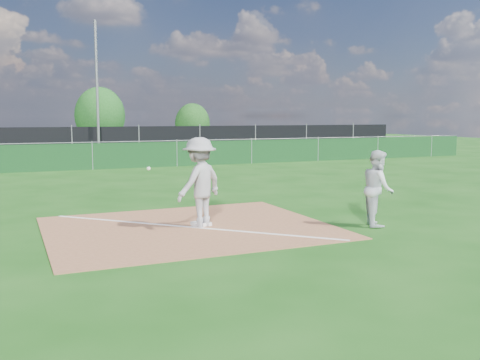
# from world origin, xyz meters

# --- Properties ---
(ground) EXTENTS (90.00, 90.00, 0.00)m
(ground) POSITION_xyz_m (0.00, 10.00, 0.00)
(ground) COLOR #13460F
(ground) RESTS_ON ground
(infield_dirt) EXTENTS (6.00, 5.00, 0.02)m
(infield_dirt) POSITION_xyz_m (0.00, 1.00, 0.01)
(infield_dirt) COLOR brown
(infield_dirt) RESTS_ON ground
(foul_line) EXTENTS (5.01, 5.01, 0.01)m
(foul_line) POSITION_xyz_m (0.00, 1.00, 0.03)
(foul_line) COLOR white
(foul_line) RESTS_ON infield_dirt
(green_fence) EXTENTS (44.00, 0.05, 1.20)m
(green_fence) POSITION_xyz_m (0.00, 15.00, 0.60)
(green_fence) COLOR #0E3615
(green_fence) RESTS_ON ground
(black_fence) EXTENTS (46.00, 0.04, 1.80)m
(black_fence) POSITION_xyz_m (0.00, 23.00, 0.90)
(black_fence) COLOR black
(black_fence) RESTS_ON ground
(parking_lot) EXTENTS (46.00, 9.00, 0.01)m
(parking_lot) POSITION_xyz_m (0.00, 28.00, 0.01)
(parking_lot) COLOR black
(parking_lot) RESTS_ON ground
(light_pole) EXTENTS (0.16, 0.16, 8.00)m
(light_pole) POSITION_xyz_m (1.50, 22.70, 4.00)
(light_pole) COLOR slate
(light_pole) RESTS_ON ground
(first_base) EXTENTS (0.41, 0.41, 0.07)m
(first_base) POSITION_xyz_m (0.31, 1.07, 0.06)
(first_base) COLOR white
(first_base) RESTS_ON infield_dirt
(play_at_first) EXTENTS (1.91, 1.26, 1.96)m
(play_at_first) POSITION_xyz_m (0.25, 0.98, 1.00)
(play_at_first) COLOR #ADADAF
(play_at_first) RESTS_ON infield_dirt
(runner) EXTENTS (0.94, 1.02, 1.69)m
(runner) POSITION_xyz_m (3.94, -0.43, 0.85)
(runner) COLOR silver
(runner) RESTS_ON ground
(car_mid) EXTENTS (4.13, 1.68, 1.33)m
(car_mid) POSITION_xyz_m (-0.77, 27.96, 0.68)
(car_mid) COLOR black
(car_mid) RESTS_ON parking_lot
(car_right) EXTENTS (4.93, 2.23, 1.40)m
(car_right) POSITION_xyz_m (3.35, 26.74, 0.71)
(car_right) COLOR black
(car_right) RESTS_ON parking_lot
(tree_mid) EXTENTS (4.05, 4.05, 4.80)m
(tree_mid) POSITION_xyz_m (3.56, 34.97, 2.47)
(tree_mid) COLOR #382316
(tree_mid) RESTS_ON ground
(tree_right) EXTENTS (2.97, 2.97, 3.52)m
(tree_right) POSITION_xyz_m (11.12, 33.75, 1.81)
(tree_right) COLOR #382316
(tree_right) RESTS_ON ground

